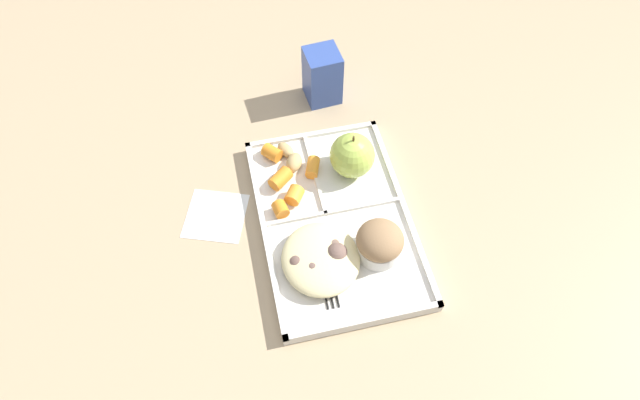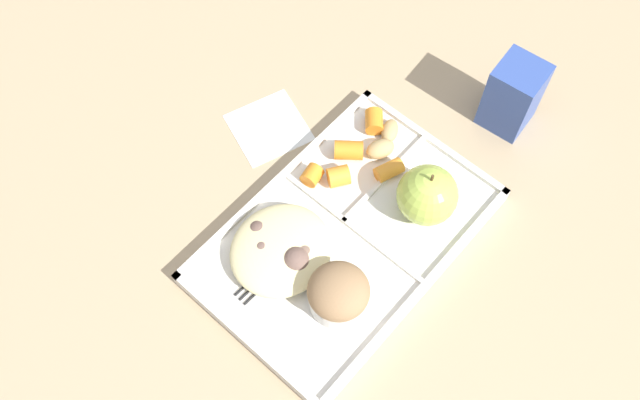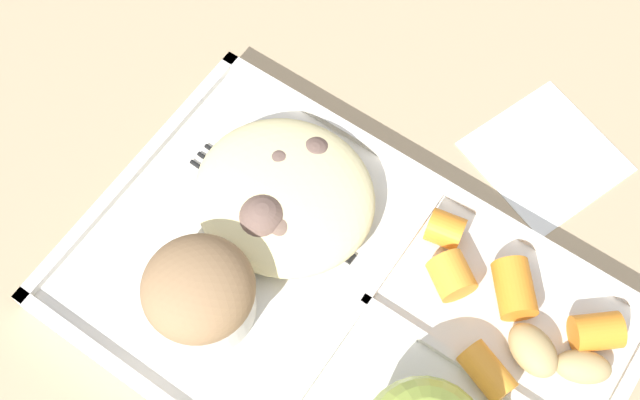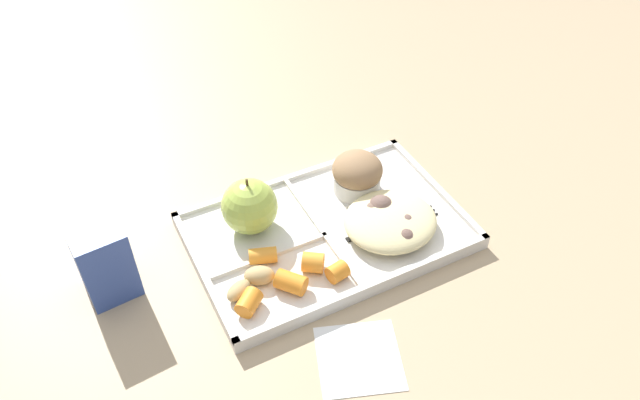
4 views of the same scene
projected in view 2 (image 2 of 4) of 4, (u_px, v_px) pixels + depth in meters
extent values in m
plane|color=tan|center=(346.00, 239.00, 0.88)|extent=(6.00, 6.00, 0.00)
cube|color=silver|center=(346.00, 236.00, 0.88)|extent=(0.37, 0.24, 0.02)
cube|color=silver|center=(279.00, 179.00, 0.90)|extent=(0.37, 0.01, 0.01)
cube|color=silver|center=(420.00, 291.00, 0.83)|extent=(0.37, 0.01, 0.01)
cube|color=silver|center=(434.00, 142.00, 0.93)|extent=(0.01, 0.24, 0.01)
cube|color=silver|center=(245.00, 338.00, 0.80)|extent=(0.01, 0.24, 0.01)
cube|color=silver|center=(352.00, 227.00, 0.87)|extent=(0.01, 0.22, 0.01)
cube|color=silver|center=(385.00, 179.00, 0.90)|extent=(0.17, 0.01, 0.01)
sphere|color=#A8C14C|center=(427.00, 195.00, 0.85)|extent=(0.08, 0.08, 0.08)
cylinder|color=#4C381E|center=(432.00, 179.00, 0.82)|extent=(0.00, 0.00, 0.01)
cylinder|color=silver|center=(338.00, 298.00, 0.82)|extent=(0.07, 0.07, 0.03)
ellipsoid|color=#93704C|center=(339.00, 291.00, 0.79)|extent=(0.07, 0.07, 0.05)
cylinder|color=orange|center=(312.00, 175.00, 0.90)|extent=(0.03, 0.03, 0.02)
cylinder|color=orange|center=(339.00, 176.00, 0.89)|extent=(0.04, 0.04, 0.03)
cylinder|color=orange|center=(374.00, 121.00, 0.93)|extent=(0.04, 0.04, 0.02)
cylinder|color=orange|center=(349.00, 150.00, 0.91)|extent=(0.04, 0.04, 0.03)
cylinder|color=orange|center=(389.00, 170.00, 0.90)|extent=(0.04, 0.03, 0.02)
ellipsoid|color=tan|center=(380.00, 149.00, 0.91)|extent=(0.05, 0.04, 0.02)
ellipsoid|color=tan|center=(390.00, 131.00, 0.93)|extent=(0.04, 0.04, 0.02)
ellipsoid|color=beige|center=(281.00, 250.00, 0.84)|extent=(0.13, 0.12, 0.03)
sphere|color=brown|center=(259.00, 232.00, 0.85)|extent=(0.03, 0.03, 0.03)
sphere|color=brown|center=(296.00, 261.00, 0.83)|extent=(0.04, 0.04, 0.04)
sphere|color=#755B4C|center=(304.00, 254.00, 0.84)|extent=(0.03, 0.03, 0.03)
sphere|color=brown|center=(263.00, 251.00, 0.84)|extent=(0.03, 0.03, 0.03)
cube|color=black|center=(296.00, 247.00, 0.86)|extent=(0.09, 0.01, 0.00)
cube|color=black|center=(262.00, 279.00, 0.84)|extent=(0.03, 0.02, 0.00)
cylinder|color=black|center=(242.00, 289.00, 0.83)|extent=(0.02, 0.00, 0.00)
cylinder|color=black|center=(246.00, 293.00, 0.83)|extent=(0.02, 0.00, 0.00)
cylinder|color=black|center=(251.00, 298.00, 0.83)|extent=(0.02, 0.00, 0.00)
cube|color=#334C99|center=(513.00, 95.00, 0.92)|extent=(0.07, 0.07, 0.11)
cube|color=white|center=(269.00, 127.00, 0.96)|extent=(0.12, 0.12, 0.00)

